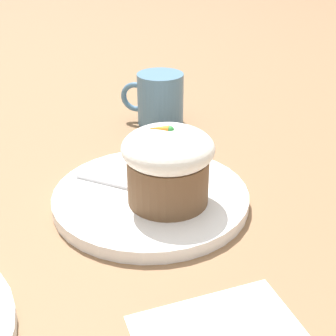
{
  "coord_description": "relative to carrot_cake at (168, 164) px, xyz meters",
  "views": [
    {
      "loc": [
        -0.13,
        0.44,
        0.29
      ],
      "look_at": [
        -0.02,
        0.01,
        0.06
      ],
      "focal_mm": 50.0,
      "sensor_mm": 36.0,
      "label": 1
    }
  ],
  "objects": [
    {
      "name": "carrot_cake",
      "position": [
        0.0,
        0.0,
        0.0
      ],
      "size": [
        0.1,
        0.1,
        0.09
      ],
      "color": "brown",
      "rests_on": "dessert_plate"
    },
    {
      "name": "spoon",
      "position": [
        0.03,
        -0.01,
        -0.04
      ],
      "size": [
        0.12,
        0.05,
        0.01
      ],
      "color": "silver",
      "rests_on": "dessert_plate"
    },
    {
      "name": "coffee_cup",
      "position": [
        0.08,
        -0.25,
        -0.02
      ],
      "size": [
        0.1,
        0.07,
        0.08
      ],
      "color": "teal",
      "rests_on": "ground_plane"
    },
    {
      "name": "ground_plane",
      "position": [
        0.02,
        -0.01,
        -0.06
      ],
      "size": [
        4.0,
        4.0,
        0.0
      ],
      "primitive_type": "plane",
      "color": "#846042"
    },
    {
      "name": "dessert_plate",
      "position": [
        0.02,
        -0.01,
        -0.05
      ],
      "size": [
        0.22,
        0.22,
        0.02
      ],
      "color": "white",
      "rests_on": "ground_plane"
    }
  ]
}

